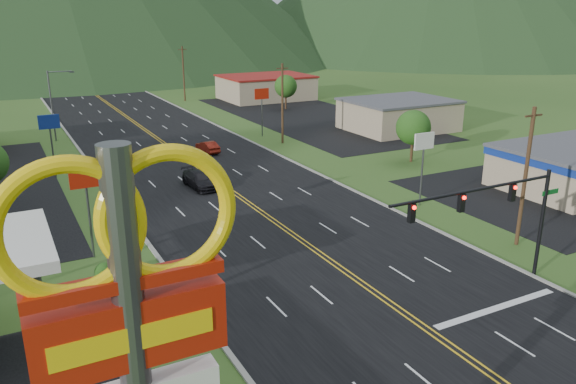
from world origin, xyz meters
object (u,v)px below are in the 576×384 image
pylon_sign (136,382)px  car_red_far (208,147)px  streetlight_west (54,101)px  car_dark_mid (200,180)px  traffic_signal (499,206)px

pylon_sign → car_red_far: size_ratio=3.42×
streetlight_west → car_dark_mid: streetlight_west is taller
traffic_signal → pylon_sign: bearing=-152.9°
streetlight_west → traffic_signal: bearing=-72.0°
traffic_signal → car_dark_mid: traffic_signal is taller
car_dark_mid → traffic_signal: bearing=-76.8°
pylon_sign → traffic_signal: (23.48, 12.00, -3.97)m
streetlight_west → pylon_sign: bearing=-94.5°
pylon_sign → streetlight_west: size_ratio=1.56×
pylon_sign → streetlight_west: 68.33m
pylon_sign → car_dark_mid: 43.33m
pylon_sign → car_dark_mid: bearing=69.6°
car_dark_mid → car_red_far: 13.91m
streetlight_west → car_red_far: streetlight_west is taller
pylon_sign → traffic_signal: bearing=27.1°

